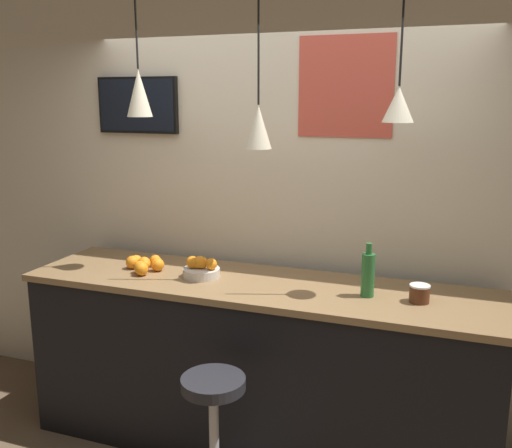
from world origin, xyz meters
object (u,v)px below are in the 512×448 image
Objects in this scene: bar_stool at (213,425)px; juice_bottle at (368,274)px; mounted_tv at (138,105)px; fruit_bowl at (201,268)px; spread_jar at (419,294)px.

bar_stool is 1.13m from juice_bottle.
juice_bottle reaches higher than bar_stool.
juice_bottle is at bearing -14.52° from mounted_tv.
mounted_tv reaches higher than bar_stool.
bar_stool is at bearing -60.41° from fruit_bowl.
bar_stool is 1.27m from spread_jar.
fruit_bowl is 0.38× the size of mounted_tv.
spread_jar is 0.18× the size of mounted_tv.
juice_bottle is 0.28m from spread_jar.
fruit_bowl is at bearing -179.92° from juice_bottle.
fruit_bowl reaches higher than spread_jar.
mounted_tv is (-1.65, 0.43, 0.88)m from juice_bottle.
spread_jar is at bearing 0.06° from fruit_bowl.
mounted_tv is (-1.00, 1.03, 1.57)m from bar_stool.
spread_jar is at bearing -12.53° from mounted_tv.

